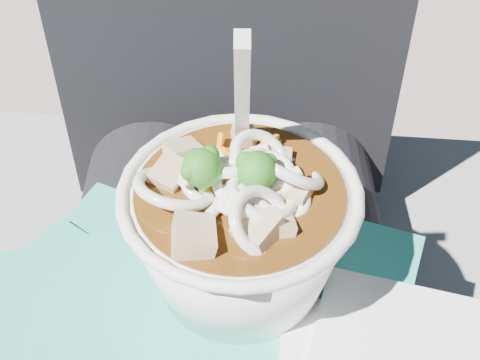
{
  "coord_description": "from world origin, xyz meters",
  "views": [
    {
      "loc": [
        0.01,
        -0.31,
        1.03
      ],
      "look_at": [
        0.01,
        0.02,
        0.72
      ],
      "focal_mm": 50.0,
      "sensor_mm": 36.0,
      "label": 1
    }
  ],
  "objects_px": {
    "plastic_bag": "(190,290)",
    "udon_bowl": "(240,224)",
    "person_body": "(228,254)",
    "lap": "(226,356)"
  },
  "relations": [
    {
      "from": "person_body",
      "to": "plastic_bag",
      "type": "height_order",
      "value": "person_body"
    },
    {
      "from": "udon_bowl",
      "to": "person_body",
      "type": "bearing_deg",
      "value": 98.8
    },
    {
      "from": "person_body",
      "to": "plastic_bag",
      "type": "distance_m",
      "value": 0.1
    },
    {
      "from": "person_body",
      "to": "udon_bowl",
      "type": "height_order",
      "value": "person_body"
    },
    {
      "from": "person_body",
      "to": "udon_bowl",
      "type": "distance_m",
      "value": 0.15
    },
    {
      "from": "plastic_bag",
      "to": "lap",
      "type": "bearing_deg",
      "value": -17.26
    },
    {
      "from": "udon_bowl",
      "to": "plastic_bag",
      "type": "bearing_deg",
      "value": -168.82
    },
    {
      "from": "plastic_bag",
      "to": "udon_bowl",
      "type": "distance_m",
      "value": 0.08
    },
    {
      "from": "person_body",
      "to": "plastic_bag",
      "type": "relative_size",
      "value": 2.47
    },
    {
      "from": "plastic_bag",
      "to": "udon_bowl",
      "type": "relative_size",
      "value": 1.9
    }
  ]
}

